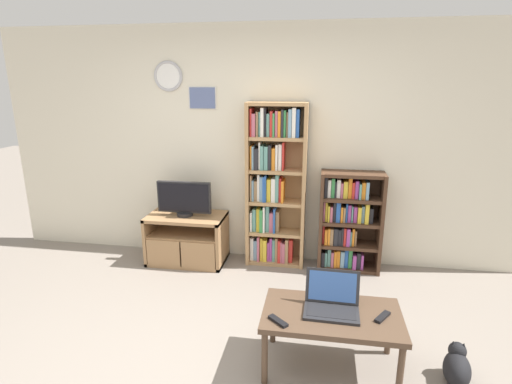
{
  "coord_description": "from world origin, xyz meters",
  "views": [
    {
      "loc": [
        0.73,
        -2.27,
        2.01
      ],
      "look_at": [
        0.17,
        1.13,
        1.05
      ],
      "focal_mm": 28.0,
      "sensor_mm": 36.0,
      "label": 1
    }
  ],
  "objects": [
    {
      "name": "tv_stand",
      "position": [
        -0.73,
        1.77,
        0.28
      ],
      "size": [
        0.86,
        0.5,
        0.56
      ],
      "color": "#9E754C",
      "rests_on": "ground_plane"
    },
    {
      "name": "bookshelf_short",
      "position": [
        1.04,
        1.91,
        0.54
      ],
      "size": [
        0.66,
        0.3,
        1.09
      ],
      "color": "#472D1E",
      "rests_on": "ground_plane"
    },
    {
      "name": "ground_plane",
      "position": [
        0.0,
        0.0,
        0.0
      ],
      "size": [
        18.0,
        18.0,
        0.0
      ],
      "primitive_type": "plane",
      "color": "gray"
    },
    {
      "name": "bookshelf_tall",
      "position": [
        0.23,
        1.93,
        0.9
      ],
      "size": [
        0.64,
        0.27,
        1.8
      ],
      "color": "tan",
      "rests_on": "ground_plane"
    },
    {
      "name": "wall_back",
      "position": [
        -0.01,
        2.09,
        1.31
      ],
      "size": [
        5.88,
        0.09,
        2.6
      ],
      "color": "beige",
      "rests_on": "ground_plane"
    },
    {
      "name": "cat",
      "position": [
        1.72,
        0.24,
        0.12
      ],
      "size": [
        0.23,
        0.53,
        0.27
      ],
      "rotation": [
        0.0,
        0.0,
        -0.19
      ],
      "color": "black",
      "rests_on": "ground_plane"
    },
    {
      "name": "coffee_table",
      "position": [
        0.86,
        0.24,
        0.4
      ],
      "size": [
        0.97,
        0.55,
        0.45
      ],
      "color": "#4C3828",
      "rests_on": "ground_plane"
    },
    {
      "name": "remote_far_from_laptop",
      "position": [
        0.5,
        0.07,
        0.46
      ],
      "size": [
        0.15,
        0.14,
        0.02
      ],
      "rotation": [
        0.0,
        0.0,
        3.98
      ],
      "color": "black",
      "rests_on": "coffee_table"
    },
    {
      "name": "remote_near_laptop",
      "position": [
        1.2,
        0.23,
        0.46
      ],
      "size": [
        0.13,
        0.16,
        0.02
      ],
      "rotation": [
        0.0,
        0.0,
        2.55
      ],
      "color": "black",
      "rests_on": "coffee_table"
    },
    {
      "name": "television",
      "position": [
        -0.74,
        1.77,
        0.75
      ],
      "size": [
        0.6,
        0.18,
        0.39
      ],
      "color": "black",
      "rests_on": "tv_stand"
    },
    {
      "name": "laptop",
      "position": [
        0.85,
        0.28,
        0.51
      ],
      "size": [
        0.39,
        0.3,
        0.26
      ],
      "rotation": [
        0.0,
        0.0,
        -0.03
      ],
      "color": "#232326",
      "rests_on": "coffee_table"
    }
  ]
}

